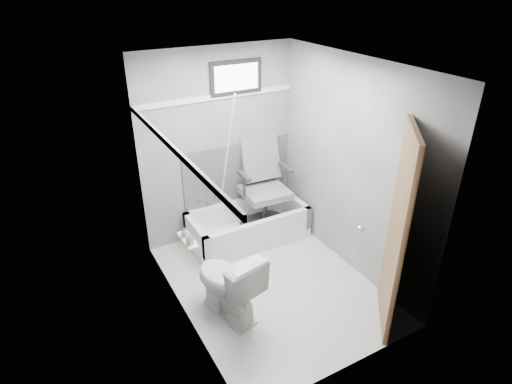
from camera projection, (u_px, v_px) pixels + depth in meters
floor at (271, 283)px, 4.80m from camera, size 2.60×2.60×0.00m
ceiling at (276, 65)px, 3.69m from camera, size 2.60×2.60×0.00m
wall_back at (219, 146)px, 5.26m from camera, size 2.00×0.02×2.40m
wall_front at (361, 256)px, 3.24m from camera, size 2.00×0.02×2.40m
wall_left at (177, 213)px, 3.82m from camera, size 0.02×2.60×2.40m
wall_right at (351, 168)px, 4.68m from camera, size 0.02×2.60×2.40m
bathtub at (248, 225)px, 5.51m from camera, size 1.50×0.70×0.42m
office_chair at (265, 186)px, 5.42m from camera, size 0.70×0.70×1.15m
toilet at (227, 283)px, 4.21m from camera, size 0.60×0.86×0.77m
door at (443, 242)px, 3.77m from camera, size 0.78×0.78×2.00m
window at (236, 77)px, 4.97m from camera, size 0.66×0.04×0.40m
backerboard at (238, 172)px, 5.54m from camera, size 1.50×0.02×0.78m
trim_back at (217, 97)px, 4.96m from camera, size 2.00×0.02×0.06m
trim_left at (172, 148)px, 3.54m from camera, size 0.02×2.60×0.06m
pole at (226, 165)px, 5.13m from camera, size 0.02×0.62×1.86m
shelf at (188, 240)px, 3.97m from camera, size 0.10×0.32×0.02m
soap_bottle_a at (190, 239)px, 3.87m from camera, size 0.07×0.07×0.12m
soap_bottle_b at (184, 232)px, 3.98m from camera, size 0.09×0.09×0.09m
faucet at (207, 198)px, 5.45m from camera, size 0.26×0.10×0.16m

